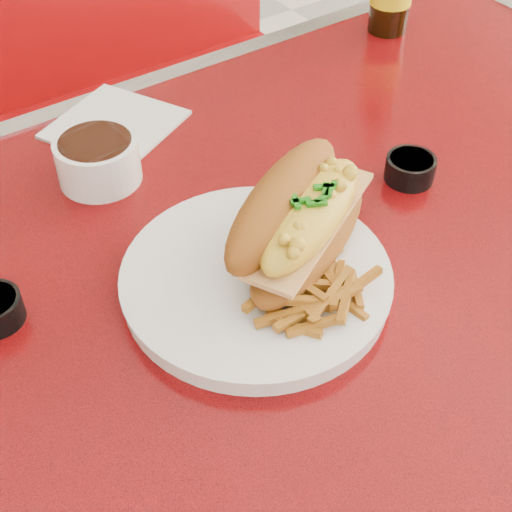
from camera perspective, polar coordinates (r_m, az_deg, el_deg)
diner_table at (r=0.82m, az=4.78°, el=-8.58°), size 1.23×0.83×0.77m
booth_bench_far at (r=1.56m, az=-14.73°, el=3.92°), size 1.20×0.51×0.90m
dinner_plate at (r=0.66m, az=0.00°, el=-1.86°), size 0.30×0.30×0.02m
mac_hoagie at (r=0.66m, az=3.58°, el=3.10°), size 0.23×0.18×0.09m
fries_pile at (r=0.63m, az=4.44°, el=-2.76°), size 0.12×0.11×0.03m
fork at (r=0.70m, az=2.40°, el=1.62°), size 0.08×0.13×0.00m
gravy_ramekin at (r=0.80m, az=-12.54°, el=7.61°), size 0.11×0.11×0.05m
sauce_cup_right at (r=0.80m, az=12.24°, el=6.93°), size 0.07×0.07×0.03m
paper_napkin at (r=0.89m, az=-11.20°, el=10.30°), size 0.18×0.18×0.00m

